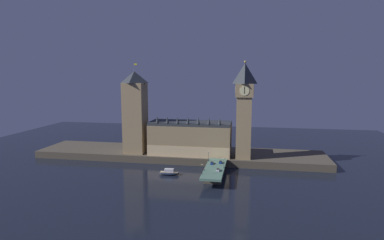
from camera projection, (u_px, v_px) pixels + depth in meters
ground_plane at (167, 172)px, 211.71m from camera, size 400.00×400.00×0.00m
embankment at (179, 154)px, 249.36m from camera, size 220.00×42.00×5.23m
parliament_hall at (190, 138)px, 238.97m from camera, size 60.06×23.85×29.07m
clock_tower at (244, 108)px, 223.35m from camera, size 12.69×12.80×68.28m
victoria_tower at (135, 112)px, 240.72m from camera, size 15.66×15.66×67.27m
bridge at (215, 171)px, 200.56m from camera, size 12.24×46.00×6.37m
car_northbound_lead at (212, 163)px, 208.34m from camera, size 1.85×4.68×1.42m
car_southbound_lead at (218, 170)px, 193.05m from camera, size 2.11×4.16×1.46m
car_southbound_trail at (221, 162)px, 210.32m from camera, size 1.97×4.36×1.51m
pedestrian_near_rail at (204, 170)px, 193.09m from camera, size 0.38×0.38×1.62m
pedestrian_far_rail at (209, 160)px, 214.24m from camera, size 0.38×0.38×1.58m
street_lamp_near at (202, 168)px, 186.42m from camera, size 1.34×0.60×6.17m
street_lamp_mid at (224, 162)px, 198.72m from camera, size 1.34×0.60×6.44m
street_lamp_far at (209, 154)px, 215.03m from camera, size 1.34×0.60×7.21m
boat_upstream at (169, 173)px, 205.92m from camera, size 13.36×5.37×4.09m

